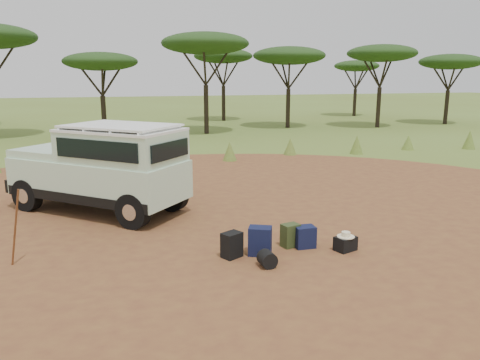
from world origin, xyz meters
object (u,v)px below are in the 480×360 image
object	(u,v)px
backpack_navy	(260,241)
backpack_olive	(290,235)
safari_vehicle	(103,170)
duffel_navy	(305,237)
backpack_black	(232,245)
hard_case	(345,244)
walking_staff	(15,228)

from	to	relation	value
backpack_navy	backpack_olive	bearing A→B (deg)	44.12
safari_vehicle	duffel_navy	xyz separation A→B (m)	(3.99, -3.89, -0.89)
backpack_black	duffel_navy	world-z (taller)	backpack_black
backpack_olive	hard_case	bearing A→B (deg)	-42.14
backpack_black	backpack_navy	bearing A→B (deg)	-31.13
walking_staff	backpack_navy	distance (m)	4.63
backpack_navy	backpack_black	bearing A→B (deg)	-157.70
duffel_navy	hard_case	bearing A→B (deg)	-27.71
backpack_black	duffel_navy	size ratio (longest dim) A/B	1.11
backpack_olive	duffel_navy	xyz separation A→B (m)	(0.27, -0.12, -0.02)
duffel_navy	hard_case	size ratio (longest dim) A/B	1.09
safari_vehicle	walking_staff	size ratio (longest dim) A/B	3.13
backpack_black	safari_vehicle	bearing A→B (deg)	92.45
backpack_black	hard_case	distance (m)	2.35
backpack_black	backpack_navy	distance (m)	0.58
backpack_black	duffel_navy	distance (m)	1.61
safari_vehicle	backpack_black	bearing A→B (deg)	-17.70
hard_case	backpack_navy	bearing A→B (deg)	152.63
duffel_navy	backpack_olive	bearing A→B (deg)	157.16
safari_vehicle	walking_staff	world-z (taller)	safari_vehicle
duffel_navy	hard_case	xyz separation A→B (m)	(0.73, -0.40, -0.08)
backpack_black	backpack_olive	distance (m)	1.35
safari_vehicle	backpack_navy	bearing A→B (deg)	-12.20
backpack_black	hard_case	world-z (taller)	backpack_black
backpack_navy	safari_vehicle	bearing A→B (deg)	151.39
backpack_navy	walking_staff	bearing A→B (deg)	-164.16
walking_staff	backpack_olive	world-z (taller)	walking_staff
safari_vehicle	hard_case	distance (m)	6.45
backpack_black	walking_staff	bearing A→B (deg)	141.50
backpack_navy	hard_case	distance (m)	1.78
walking_staff	backpack_black	bearing A→B (deg)	-71.53
walking_staff	hard_case	size ratio (longest dim) A/B	3.61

